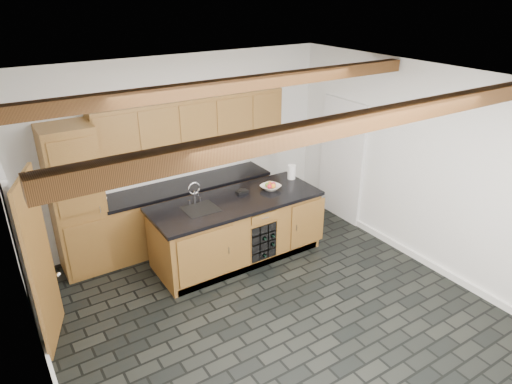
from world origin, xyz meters
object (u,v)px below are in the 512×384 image
kitchen_scale (242,191)px  fruit_bowl (271,187)px  island (237,229)px  paper_towel (292,172)px

kitchen_scale → fruit_bowl: size_ratio=0.64×
fruit_bowl → island: bearing=-176.3°
kitchen_scale → island: bearing=-141.6°
island → kitchen_scale: bearing=41.4°
island → kitchen_scale: size_ratio=13.67×
island → paper_towel: size_ratio=11.12×
kitchen_scale → paper_towel: 0.94m
island → fruit_bowl: fruit_bowl is taller
kitchen_scale → paper_towel: size_ratio=0.81×
island → kitchen_scale: 0.55m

